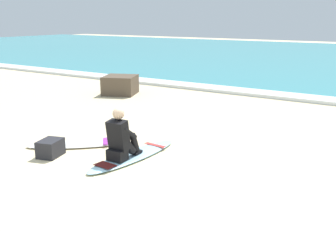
% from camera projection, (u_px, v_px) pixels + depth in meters
% --- Properties ---
extents(ground_plane, '(80.00, 80.00, 0.00)m').
position_uv_depth(ground_plane, '(110.00, 167.00, 7.07)').
color(ground_plane, beige).
extents(breaking_foam, '(80.00, 0.90, 0.11)m').
position_uv_depth(breaking_foam, '(267.00, 94.00, 13.47)').
color(breaking_foam, white).
rests_on(breaking_foam, ground).
extents(surfboard_main, '(0.65, 2.35, 0.08)m').
position_uv_depth(surfboard_main, '(133.00, 155.00, 7.57)').
color(surfboard_main, '#9ED1E5').
rests_on(surfboard_main, ground).
extents(surfer_seated, '(0.40, 0.72, 0.95)m').
position_uv_depth(surfer_seated, '(121.00, 139.00, 7.24)').
color(surfer_seated, black).
rests_on(surfer_seated, surfboard_main).
extents(surfboard_spare_near, '(1.86, 1.74, 0.08)m').
position_uv_depth(surfboard_spare_near, '(77.00, 144.00, 8.25)').
color(surfboard_spare_near, white).
rests_on(surfboard_spare_near, ground).
extents(shoreline_rock, '(1.36, 1.37, 0.63)m').
position_uv_depth(shoreline_rock, '(120.00, 85.00, 13.67)').
color(shoreline_rock, brown).
rests_on(shoreline_rock, ground).
extents(beach_bag, '(0.48, 0.56, 0.32)m').
position_uv_depth(beach_bag, '(50.00, 148.00, 7.61)').
color(beach_bag, '#232328').
rests_on(beach_bag, ground).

